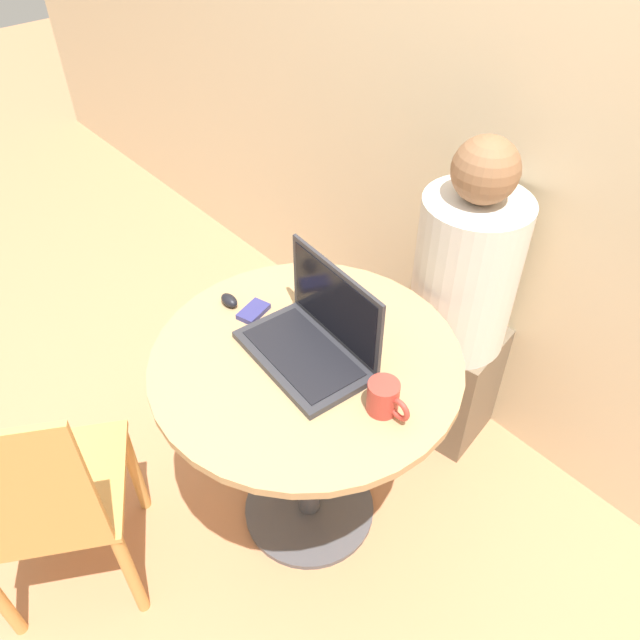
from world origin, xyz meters
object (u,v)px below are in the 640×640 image
laptop (314,337)px  cell_phone (252,312)px  person_seated (463,321)px  chair_empty (44,504)px

laptop → cell_phone: 0.24m
cell_phone → person_seated: bearing=68.5°
chair_empty → person_seated: person_seated is taller
cell_phone → person_seated: size_ratio=0.09×
cell_phone → person_seated: (0.27, 0.68, -0.26)m
laptop → cell_phone: (-0.23, -0.03, -0.05)m
person_seated → cell_phone: bearing=-111.5°
laptop → chair_empty: (-0.26, -0.72, -0.34)m
laptop → person_seated: size_ratio=0.32×
cell_phone → chair_empty: 0.75m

